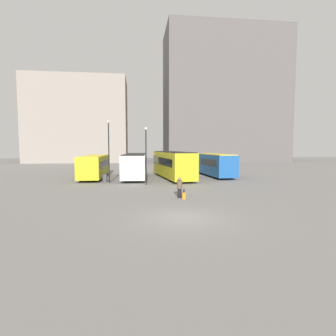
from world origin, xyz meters
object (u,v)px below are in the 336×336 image
at_px(traveler, 180,186).
at_px(trash_bin, 105,178).
at_px(bus_2, 172,164).
at_px(lamp_post_0, 146,151).
at_px(bus_1, 135,165).
at_px(bus_0, 95,166).
at_px(bus_3, 215,164).
at_px(lamp_post_1, 109,147).
at_px(suitcase, 184,196).

height_order(traveler, trash_bin, traveler).
height_order(bus_2, lamp_post_0, lamp_post_0).
bearing_deg(lamp_post_0, bus_2, 57.80).
bearing_deg(trash_bin, bus_1, 47.59).
xyz_separation_m(bus_0, bus_3, (15.37, 0.02, 0.07)).
bearing_deg(trash_bin, lamp_post_0, -30.90).
relative_size(bus_0, bus_3, 1.10).
bearing_deg(lamp_post_1, bus_3, 21.10).
xyz_separation_m(bus_0, traveler, (8.42, -14.19, -0.58)).
distance_m(bus_0, lamp_post_1, 5.98).
distance_m(bus_2, trash_bin, 8.44).
xyz_separation_m(bus_1, traveler, (3.41, -13.51, -0.69)).
distance_m(lamp_post_0, trash_bin, 5.97).
bearing_deg(bus_3, suitcase, 151.56).
relative_size(traveler, trash_bin, 1.86).
bearing_deg(lamp_post_0, lamp_post_1, 153.73).
bearing_deg(bus_2, suitcase, 168.46).
bearing_deg(bus_2, bus_0, 73.54).
relative_size(bus_1, bus_3, 1.17).
relative_size(bus_1, suitcase, 14.81).
relative_size(bus_2, traveler, 7.24).
bearing_deg(bus_2, traveler, 167.26).
bearing_deg(bus_3, lamp_post_1, 107.25).
bearing_deg(suitcase, trash_bin, 35.70).
bearing_deg(bus_0, lamp_post_0, -138.39).
height_order(bus_2, lamp_post_1, lamp_post_1).
height_order(bus_3, trash_bin, bus_3).
distance_m(bus_0, bus_3, 15.37).
height_order(bus_3, suitcase, bus_3).
relative_size(traveler, lamp_post_0, 0.27).
height_order(bus_0, trash_bin, bus_0).
height_order(bus_0, bus_1, bus_1).
distance_m(traveler, lamp_post_1, 11.40).
xyz_separation_m(traveler, trash_bin, (-6.70, 9.91, -0.51)).
distance_m(bus_1, suitcase, 14.50).
bearing_deg(traveler, lamp_post_1, 35.72).
bearing_deg(bus_2, bus_3, -82.72).
bearing_deg(bus_3, traveler, 150.10).
relative_size(bus_0, traveler, 6.54).
bearing_deg(trash_bin, traveler, -55.92).
xyz_separation_m(bus_2, lamp_post_1, (-7.30, -3.52, 2.05)).
xyz_separation_m(bus_3, traveler, (-6.95, -14.21, -0.65)).
bearing_deg(lamp_post_1, lamp_post_0, -26.27).
relative_size(bus_2, lamp_post_1, 1.73).
height_order(bus_3, lamp_post_0, lamp_post_0).
height_order(bus_1, traveler, bus_1).
distance_m(bus_0, trash_bin, 4.74).
height_order(bus_0, lamp_post_1, lamp_post_1).
xyz_separation_m(lamp_post_0, lamp_post_1, (-3.88, 1.91, 0.42)).
xyz_separation_m(bus_1, bus_2, (4.57, -0.83, 0.14)).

